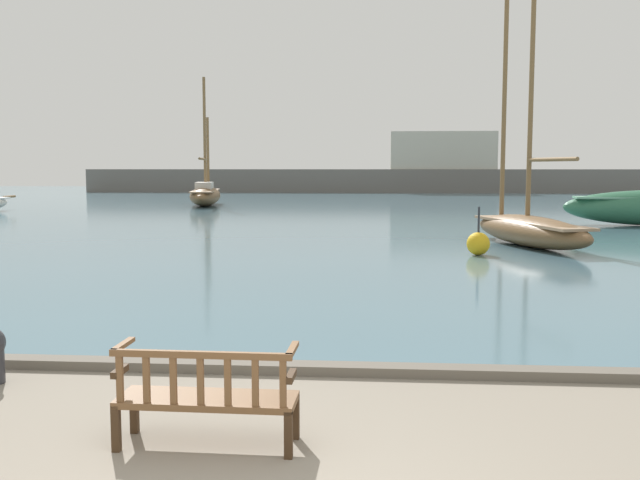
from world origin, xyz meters
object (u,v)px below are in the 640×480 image
(park_bench, at_px, (206,395))
(sailboat_outer_port, at_px, (205,194))
(sailboat_distant_harbor, at_px, (529,225))
(channel_buoy, at_px, (478,243))

(park_bench, distance_m, sailboat_outer_port, 39.40)
(sailboat_outer_port, bearing_deg, park_bench, -76.26)
(park_bench, bearing_deg, sailboat_distant_harbor, 69.12)
(park_bench, xyz_separation_m, sailboat_distant_harbor, (6.16, 16.16, 0.25))
(park_bench, relative_size, sailboat_distant_harbor, 0.17)
(park_bench, relative_size, channel_buoy, 1.20)
(channel_buoy, bearing_deg, sailboat_distant_harbor, 52.54)
(park_bench, height_order, channel_buoy, channel_buoy)
(sailboat_distant_harbor, relative_size, channel_buoy, 6.94)
(sailboat_outer_port, relative_size, channel_buoy, 6.01)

